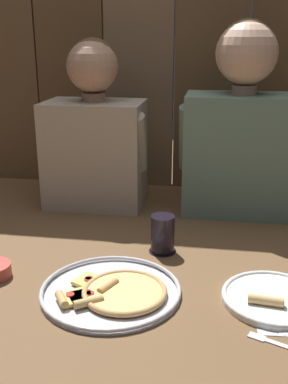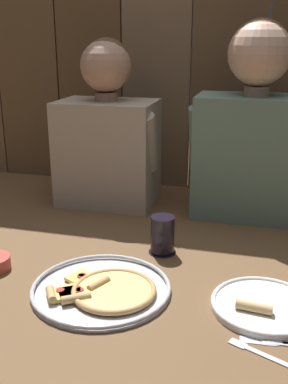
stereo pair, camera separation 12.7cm
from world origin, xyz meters
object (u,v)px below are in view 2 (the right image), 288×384
diner_left (107,133)px  diner_right (254,128)px  dinner_plate (264,305)px  drinking_glass (162,235)px  pizza_tray (103,289)px

diner_left → diner_right: diner_right is taller
dinner_plate → drinking_glass: bearing=142.3°
dinner_plate → drinking_glass: 0.37m
pizza_tray → dinner_plate: 0.38m
pizza_tray → diner_right: (0.31, 0.62, 0.29)m
dinner_plate → pizza_tray: bearing=-175.8°
pizza_tray → drinking_glass: drinking_glass is taller
dinner_plate → diner_right: 0.66m
drinking_glass → dinner_plate: bearing=-37.7°
dinner_plate → drinking_glass: (-0.29, 0.22, 0.04)m
drinking_glass → diner_right: 0.50m
dinner_plate → diner_right: bearing=96.6°
pizza_tray → dinner_plate: bearing=4.2°
drinking_glass → diner_left: (-0.29, 0.37, 0.21)m
dinner_plate → diner_left: size_ratio=0.42×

